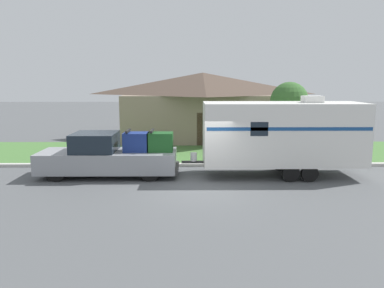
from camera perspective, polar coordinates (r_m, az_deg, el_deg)
The scene contains 8 objects.
ground_plane at distance 14.49m, azimuth 1.50°, elevation -6.73°, with size 120.00×120.00×0.00m, color #515456.
curb_strip at distance 18.10m, azimuth 1.08°, elevation -3.18°, with size 80.00×0.30×0.14m.
lawn_strip at distance 21.69m, azimuth 0.81°, elevation -1.19°, with size 80.00×7.00×0.03m.
house_across_street at distance 27.04m, azimuth 1.63°, elevation 6.06°, with size 11.53×7.83×4.66m.
pickup_truck at distance 16.48m, azimuth -12.39°, elevation -1.80°, with size 5.94×2.05×2.02m.
travel_trailer at distance 16.46m, azimuth 13.63°, elevation 1.58°, with size 7.70×2.31×3.45m.
mailbox at distance 19.35m, azimuth -13.60°, elevation 0.41°, with size 0.48×0.20×1.40m.
tree_in_yard at distance 21.18m, azimuth 14.59°, elevation 6.33°, with size 2.04×2.04×4.03m.
Camera 1 is at (-0.50, -13.90, 4.07)m, focal length 35.00 mm.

